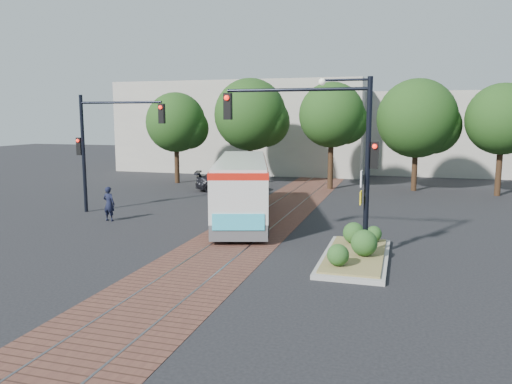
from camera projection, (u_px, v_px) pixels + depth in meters
ground at (233, 243)px, 19.54m from camera, size 120.00×120.00×0.00m
trackbed at (261, 222)px, 23.33m from camera, size 3.60×40.00×0.02m
tree_row at (328, 118)px, 34.05m from camera, size 26.40×5.60×7.67m
warehouses at (329, 129)px, 46.38m from camera, size 40.00×13.00×8.00m
city_bus at (242, 185)px, 24.17m from camera, size 5.33×11.05×2.91m
traffic_island at (356, 250)px, 17.29m from camera, size 2.20×5.20×1.13m
signal_pole_main at (331, 138)px, 17.07m from camera, size 5.49×0.46×6.00m
signal_pole_left at (102, 138)px, 25.11m from camera, size 4.99×0.34×6.00m
officer at (109, 204)px, 23.60m from camera, size 0.63×0.44×1.65m
parked_car at (231, 181)px, 33.22m from camera, size 5.04×3.12×1.36m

